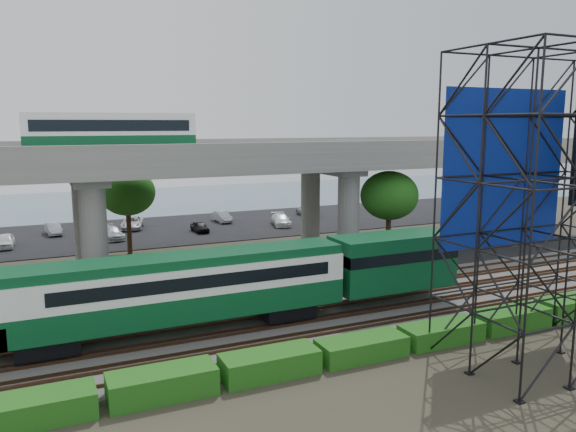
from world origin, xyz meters
name	(u,v)px	position (x,y,z in m)	size (l,w,h in m)	color
ground	(306,332)	(0.00, 0.00, 0.00)	(140.00, 140.00, 0.00)	#474233
ballast_bed	(291,319)	(0.00, 2.00, 0.10)	(90.00, 12.00, 0.20)	slate
service_road	(243,284)	(0.00, 10.50, 0.04)	(90.00, 5.00, 0.08)	black
parking_lot	(171,229)	(0.00, 34.00, 0.04)	(90.00, 18.00, 0.08)	black
harbor_water	(138,204)	(0.00, 56.00, 0.01)	(140.00, 40.00, 0.03)	slate
rail_tracks	(291,316)	(0.00, 2.00, 0.28)	(90.00, 9.52, 0.16)	#472D1E
commuter_train	(214,283)	(-4.76, 2.00, 2.88)	(29.30, 3.06, 4.30)	black
overpass	(211,167)	(-0.59, 16.00, 8.21)	(80.00, 12.00, 12.40)	#9E9B93
scaffold_tower	(550,211)	(9.14, -7.98, 7.47)	(9.36, 6.36, 15.00)	black
hedge_strip	(362,347)	(1.01, -4.30, 0.56)	(34.60, 1.80, 1.20)	#155814
trees	(161,203)	(-4.67, 16.17, 5.57)	(40.94, 16.94, 7.69)	#382314
suv	(208,274)	(-2.38, 11.33, 0.83)	(2.48, 5.38, 1.50)	black
parked_cars	(176,224)	(0.46, 33.59, 0.71)	(36.21, 9.96, 1.31)	white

